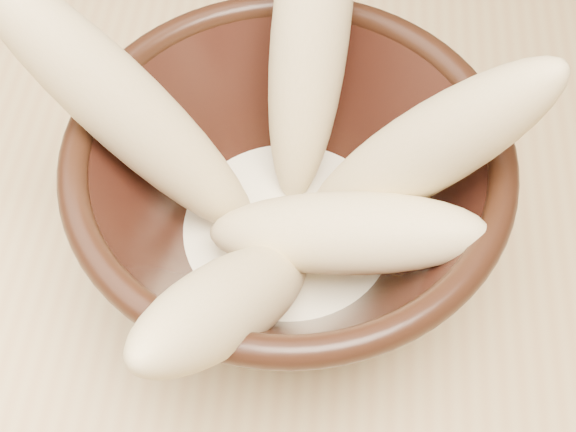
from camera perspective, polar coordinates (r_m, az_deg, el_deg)
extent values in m
cube|color=tan|center=(0.53, -8.22, -2.17)|extent=(1.20, 0.80, 0.04)
cylinder|color=black|center=(0.48, 0.00, -3.48)|extent=(0.10, 0.10, 0.01)
cylinder|color=black|center=(0.46, 0.00, -2.09)|extent=(0.10, 0.10, 0.01)
torus|color=black|center=(0.39, 0.00, 4.38)|extent=(0.22, 0.22, 0.02)
cylinder|color=#F5EAC5|center=(0.46, 0.00, -1.36)|extent=(0.13, 0.13, 0.02)
ellipsoid|color=tan|center=(0.43, 1.58, 12.79)|extent=(0.05, 0.13, 0.19)
ellipsoid|color=tan|center=(0.40, -11.29, 7.27)|extent=(0.16, 0.07, 0.19)
ellipsoid|color=tan|center=(0.39, 9.27, 4.31)|extent=(0.14, 0.06, 0.17)
ellipsoid|color=tan|center=(0.39, 3.73, -1.22)|extent=(0.16, 0.06, 0.09)
ellipsoid|color=tan|center=(0.36, -4.06, -6.11)|extent=(0.10, 0.16, 0.15)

